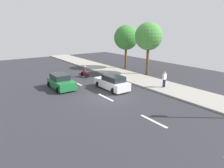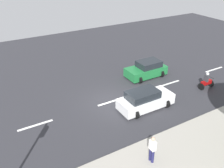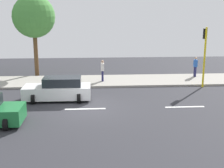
{
  "view_description": "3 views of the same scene",
  "coord_description": "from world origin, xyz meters",
  "views": [
    {
      "loc": [
        -9.63,
        -14.51,
        6.26
      ],
      "look_at": [
        0.91,
        0.24,
        1.1
      ],
      "focal_mm": 31.82,
      "sensor_mm": 36.0,
      "label": 1
    },
    {
      "loc": [
        14.05,
        -8.09,
        10.37
      ],
      "look_at": [
        0.24,
        -0.09,
        1.73
      ],
      "focal_mm": 38.85,
      "sensor_mm": 36.0,
      "label": 2
    },
    {
      "loc": [
        -17.43,
        -0.45,
        5.74
      ],
      "look_at": [
        0.77,
        -1.63,
        1.32
      ],
      "focal_mm": 49.38,
      "sensor_mm": 36.0,
      "label": 3
    }
  ],
  "objects": [
    {
      "name": "car_green",
      "position": [
        -2.25,
        5.12,
        0.71
      ],
      "size": [
        2.23,
        3.84,
        1.52
      ],
      "color": "#1E7238",
      "rests_on": "ground"
    },
    {
      "name": "motorcycle",
      "position": [
        2.21,
        8.18,
        0.64
      ],
      "size": [
        0.6,
        1.3,
        1.53
      ],
      "color": "black",
      "rests_on": "ground"
    },
    {
      "name": "lane_stripe_far_south",
      "position": [
        0.0,
        12.0,
        0.01
      ],
      "size": [
        0.2,
        2.4,
        0.01
      ],
      "primitive_type": "cube",
      "color": "white",
      "rests_on": "ground"
    },
    {
      "name": "ground_plane",
      "position": [
        0.0,
        0.0,
        -0.05
      ],
      "size": [
        40.0,
        60.0,
        0.1
      ],
      "primitive_type": "cube",
      "color": "#2D2D33"
    },
    {
      "name": "car_white",
      "position": [
        2.0,
        1.75,
        0.71
      ],
      "size": [
        2.14,
        4.28,
        1.52
      ],
      "color": "white",
      "rests_on": "ground"
    },
    {
      "name": "pedestrian_near_signal",
      "position": [
        6.62,
        -1.26,
        1.06
      ],
      "size": [
        0.4,
        0.24,
        1.69
      ],
      "color": "#1E1E4C",
      "rests_on": "sidewalk"
    },
    {
      "name": "lane_stripe_south",
      "position": [
        0.0,
        6.0,
        0.01
      ],
      "size": [
        0.2,
        2.4,
        0.01
      ],
      "primitive_type": "cube",
      "color": "white",
      "rests_on": "ground"
    },
    {
      "name": "lane_stripe_north",
      "position": [
        0.0,
        -6.0,
        0.01
      ],
      "size": [
        0.2,
        2.4,
        0.01
      ],
      "primitive_type": "cube",
      "color": "white",
      "rests_on": "ground"
    },
    {
      "name": "lane_stripe_mid",
      "position": [
        0.0,
        0.0,
        0.01
      ],
      "size": [
        0.2,
        2.4,
        0.01
      ],
      "primitive_type": "cube",
      "color": "white",
      "rests_on": "ground"
    },
    {
      "name": "sidewalk",
      "position": [
        7.0,
        0.0,
        0.07
      ],
      "size": [
        4.0,
        60.0,
        0.15
      ],
      "primitive_type": "cube",
      "color": "#9E998E",
      "rests_on": "ground"
    }
  ]
}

